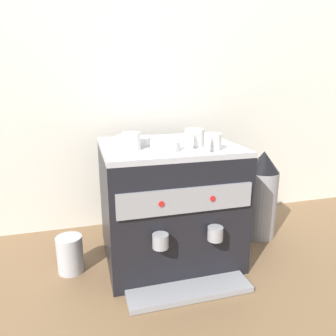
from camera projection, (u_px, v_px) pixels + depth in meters
The scene contains 10 objects.
ground_plane at pixel (168, 253), 1.41m from camera, with size 4.00×4.00×0.00m, color brown.
tiled_backsplash_wall at pixel (147, 109), 1.62m from camera, with size 2.80×0.03×1.20m, color silver.
espresso_machine at pixel (168, 202), 1.34m from camera, with size 0.53×0.58×0.49m.
ceramic_cup_0 at pixel (194, 138), 1.23m from camera, with size 0.08×0.11×0.07m.
ceramic_cup_1 at pixel (131, 141), 1.17m from camera, with size 0.10×0.07×0.06m.
ceramic_cup_2 at pixel (213, 142), 1.17m from camera, with size 0.07×0.08×0.06m.
ceramic_bowl_0 at pixel (139, 141), 1.26m from camera, with size 0.10×0.10×0.03m.
ceramic_bowl_1 at pixel (165, 146), 1.17m from camera, with size 0.11×0.11×0.03m.
coffee_grinder at pixel (261, 195), 1.52m from camera, with size 0.15×0.15×0.43m.
milk_pitcher at pixel (70, 254), 1.26m from camera, with size 0.10×0.10×0.15m, color #B7B7BC.
Camera 1 is at (-0.34, -1.21, 0.74)m, focal length 33.96 mm.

